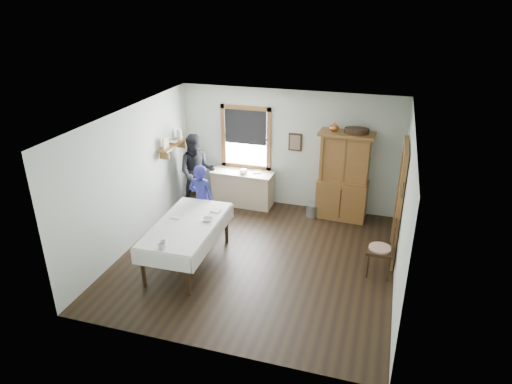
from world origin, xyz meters
TOP-DOWN VIEW (x-y plane):
  - room at (0.00, 0.00)m, footprint 5.01×5.01m
  - window at (-1.00, 2.46)m, footprint 1.18×0.07m
  - doorway at (2.46, 0.85)m, footprint 0.09×1.14m
  - wall_shelf at (-2.37, 1.54)m, footprint 0.24×1.00m
  - framed_picture at (0.15, 2.46)m, footprint 0.30×0.04m
  - rug_beater at (2.45, 0.30)m, footprint 0.01×0.27m
  - work_counter at (-1.00, 2.18)m, footprint 1.44×0.58m
  - china_hutch at (1.29, 2.17)m, footprint 1.17×0.60m
  - dining_table at (-1.16, -0.51)m, footprint 1.14×2.10m
  - spindle_chair at (2.22, 0.14)m, footprint 0.51×0.51m
  - pail at (0.69, 2.02)m, footprint 0.32×0.32m
  - wicker_basket at (1.03, 2.07)m, footprint 0.35×0.27m
  - woman_blue at (-1.34, 0.60)m, footprint 0.56×0.41m
  - figure_dark at (-1.96, 1.78)m, footprint 0.94×0.83m
  - table_cup_a at (-1.16, -1.44)m, footprint 0.13×0.13m
  - table_cup_b at (-1.20, -1.33)m, footprint 0.12×0.12m
  - table_bowl at (-0.84, -0.31)m, footprint 0.22×0.22m
  - counter_book at (-0.76, 2.25)m, footprint 0.20×0.24m
  - counter_bowl at (-0.94, 2.06)m, footprint 0.22×0.22m
  - shelf_bowl at (-2.37, 1.55)m, footprint 0.22×0.22m

SIDE VIEW (x-z plane):
  - wicker_basket at x=1.03m, z-range 0.00..0.19m
  - pail at x=0.69m, z-range 0.00..0.29m
  - work_counter at x=-1.00m, z-range 0.00..0.82m
  - dining_table at x=-1.16m, z-range 0.00..0.83m
  - spindle_chair at x=2.22m, z-range 0.00..1.07m
  - woman_blue at x=-1.34m, z-range 0.00..1.42m
  - figure_dark at x=-1.96m, z-range 0.00..1.61m
  - counter_book at x=-0.76m, z-range 0.82..0.84m
  - counter_bowl at x=-0.94m, z-range 0.82..0.88m
  - table_bowl at x=-0.84m, z-range 0.83..0.88m
  - table_cup_b at x=-1.20m, z-range 0.83..0.92m
  - table_cup_a at x=-1.16m, z-range 0.83..0.93m
  - china_hutch at x=1.29m, z-range 0.00..1.95m
  - doorway at x=2.46m, z-range 0.05..2.27m
  - room at x=0.00m, z-range 0.00..2.70m
  - framed_picture at x=0.15m, z-range 1.35..1.75m
  - wall_shelf at x=-2.37m, z-range 1.35..1.79m
  - shelf_bowl at x=-2.37m, z-range 1.57..1.62m
  - window at x=-1.00m, z-range 0.89..2.37m
  - rug_beater at x=2.45m, z-range 1.58..1.86m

